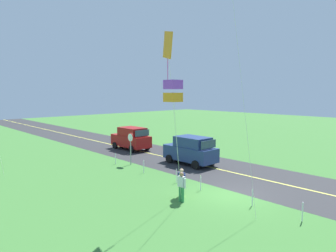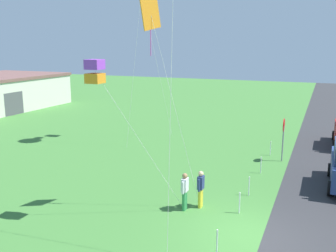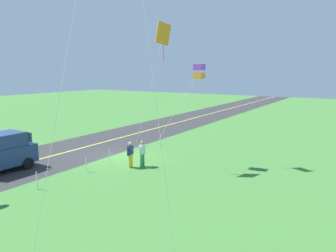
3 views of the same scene
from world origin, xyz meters
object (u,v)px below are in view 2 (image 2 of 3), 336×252
kite_red_low (95,72)px  kite_blue_mid (151,17)px  person_adult_near (185,190)px  person_adult_companion (201,188)px  stop_sign (283,131)px

kite_red_low → kite_blue_mid: bearing=-38.1°
person_adult_near → person_adult_companion: bearing=41.5°
stop_sign → person_adult_near: bearing=160.8°
person_adult_companion → kite_red_low: kite_red_low is taller
person_adult_companion → kite_red_low: 6.48m
stop_sign → kite_red_low: (-10.70, 5.69, 3.99)m
person_adult_near → kite_red_low: size_ratio=0.26×
person_adult_near → kite_blue_mid: 7.05m
person_adult_near → kite_red_low: 6.03m
person_adult_near → kite_red_low: kite_red_low is taller
person_adult_companion → kite_red_low: (-2.66, 3.24, 4.93)m
kite_blue_mid → kite_red_low: bearing=141.9°
stop_sign → kite_blue_mid: kite_blue_mid is taller
person_adult_companion → person_adult_near: bearing=-124.9°
kite_blue_mid → stop_sign: bearing=-25.7°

